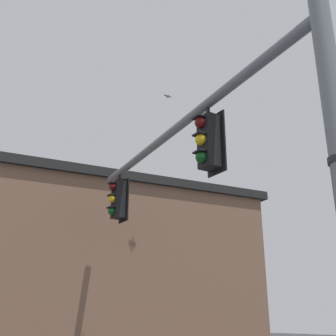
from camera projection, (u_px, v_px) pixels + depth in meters
name	position (u px, v px, depth m)	size (l,w,h in m)	color
mast_arm	(176.00, 129.00, 9.37)	(0.19, 0.19, 8.36)	slate
traffic_light_nearest_pole	(208.00, 141.00, 8.01)	(0.54, 0.49, 1.31)	black
traffic_light_mid_inner	(118.00, 200.00, 11.93)	(0.54, 0.49, 1.31)	black
bird_flying	(168.00, 96.00, 13.92)	(0.19, 0.26, 0.07)	gray
storefront_building	(74.00, 278.00, 15.93)	(9.45, 13.36, 6.37)	brown
tree_by_storefront	(85.00, 221.00, 19.50)	(4.45, 4.45, 8.25)	#4C3823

